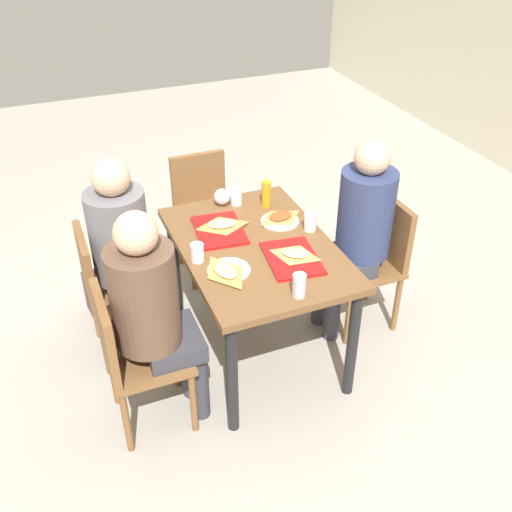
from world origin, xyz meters
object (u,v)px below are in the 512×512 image
object	(u,v)px
soda_can	(299,285)
condiment_bottle	(266,194)
paper_plate_center	(280,221)
plastic_cup_c	(236,197)
pizza_slice_a	(222,224)
chair_left_end	(204,206)
person_far_side	(359,224)
pizza_slice_c	(281,217)
plastic_cup_a	(310,222)
pizza_slice_b	(295,254)
foil_bundle	(222,197)
person_in_brown_jacket	(153,306)
pizza_slice_d	(225,271)
tray_red_far	(292,258)
chair_far_side	(375,255)
plastic_cup_b	(197,253)
paper_plate_near_edge	(229,270)
chair_near_right	(130,352)
main_table	(256,260)
handbag	(103,299)
chair_near_left	(108,286)
person_in_red	(127,244)
tray_red_near	(219,230)

from	to	relation	value
soda_can	condiment_bottle	xyz separation A→B (m)	(-0.87, 0.20, 0.02)
paper_plate_center	plastic_cup_c	size ratio (longest dim) A/B	2.20
pizza_slice_a	chair_left_end	bearing A→B (deg)	171.43
person_far_side	pizza_slice_c	size ratio (longest dim) A/B	5.30
chair_left_end	plastic_cup_a	xyz separation A→B (m)	(0.94, 0.34, 0.31)
pizza_slice_b	soda_can	xyz separation A→B (m)	(0.30, -0.12, 0.04)
pizza_slice_b	foil_bundle	xyz separation A→B (m)	(-0.69, -0.16, 0.03)
paper_plate_center	plastic_cup_a	bearing A→B (deg)	39.41
person_in_brown_jacket	pizza_slice_d	world-z (taller)	person_in_brown_jacket
tray_red_far	pizza_slice_b	size ratio (longest dim) A/B	1.46
chair_far_side	plastic_cup_b	size ratio (longest dim) A/B	8.35
paper_plate_near_edge	soda_can	world-z (taller)	soda_can
chair_near_right	pizza_slice_c	world-z (taller)	chair_near_right
main_table	paper_plate_center	bearing A→B (deg)	128.54
handbag	condiment_bottle	bearing A→B (deg)	75.54
chair_near_left	paper_plate_center	xyz separation A→B (m)	(0.12, 1.00, 0.27)
chair_near_right	condiment_bottle	bearing A→B (deg)	123.75
chair_near_right	person_in_red	bearing A→B (deg)	166.49
person_far_side	tray_red_near	bearing A→B (deg)	-104.60
chair_near_right	pizza_slice_a	size ratio (longest dim) A/B	3.49
pizza_slice_b	tray_red_near	bearing A→B (deg)	-144.77
tray_red_near	plastic_cup_a	distance (m)	0.51
person_far_side	pizza_slice_d	world-z (taller)	person_far_side
chair_left_end	plastic_cup_a	size ratio (longest dim) A/B	8.35
plastic_cup_b	plastic_cup_a	bearing A→B (deg)	94.91
person_in_brown_jacket	handbag	xyz separation A→B (m)	(-0.93, -0.16, -0.59)
plastic_cup_c	plastic_cup_b	bearing A→B (deg)	-38.85
tray_red_far	chair_near_right	bearing A→B (deg)	-84.47
tray_red_far	plastic_cup_a	size ratio (longest dim) A/B	3.60
chair_near_left	person_in_brown_jacket	bearing A→B (deg)	13.51
plastic_cup_b	plastic_cup_c	world-z (taller)	same
person_in_red	condiment_bottle	world-z (taller)	person_in_red
handbag	tray_red_far	bearing A→B (deg)	47.38
plastic_cup_c	foil_bundle	size ratio (longest dim) A/B	1.00
person_far_side	pizza_slice_a	size ratio (longest dim) A/B	5.20
paper_plate_near_edge	pizza_slice_a	bearing A→B (deg)	165.01
person_far_side	condiment_bottle	size ratio (longest dim) A/B	7.78
pizza_slice_c	pizza_slice_d	bearing A→B (deg)	-50.75
condiment_bottle	pizza_slice_a	bearing A→B (deg)	-65.72
person_in_brown_jacket	chair_near_left	bearing A→B (deg)	-166.49
chair_left_end	tray_red_near	xyz separation A→B (m)	(0.76, -0.14, 0.27)
handbag	chair_far_side	bearing A→B (deg)	67.94
tray_red_near	pizza_slice_d	xyz separation A→B (m)	(0.40, -0.10, 0.01)
main_table	plastic_cup_b	bearing A→B (deg)	-85.09
chair_far_side	person_in_brown_jacket	bearing A→B (deg)	-78.46
pizza_slice_a	pizza_slice_d	size ratio (longest dim) A/B	0.94
chair_left_end	pizza_slice_a	bearing A→B (deg)	-8.57
chair_left_end	person_in_brown_jacket	size ratio (longest dim) A/B	0.67
main_table	soda_can	world-z (taller)	soda_can
chair_near_right	condiment_bottle	world-z (taller)	condiment_bottle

